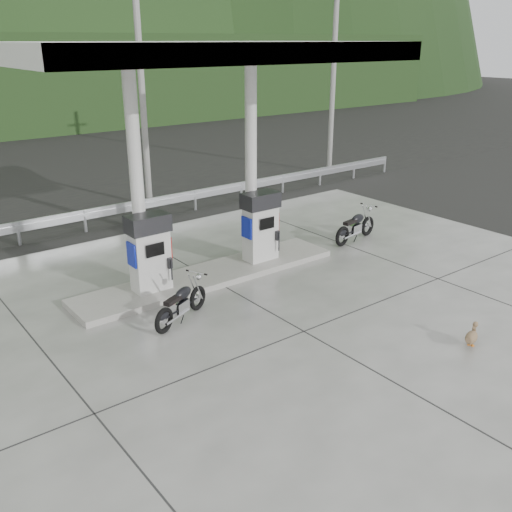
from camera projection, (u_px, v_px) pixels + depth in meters
ground at (273, 315)px, 12.40m from camera, size 160.00×160.00×0.00m
forecourt_apron at (273, 314)px, 12.40m from camera, size 18.00×14.00×0.02m
pump_island at (210, 276)px, 14.22m from camera, size 7.00×1.40×0.15m
gas_pump_left at (150, 253)px, 12.96m from camera, size 0.95×0.55×1.80m
gas_pump_right at (260, 226)px, 14.79m from camera, size 0.95×0.55×1.80m
canopy_column_left at (137, 181)px, 12.69m from camera, size 0.30×0.30×5.00m
canopy_column_right at (251, 163)px, 14.51m from camera, size 0.30×0.30×5.00m
canopy_roof at (203, 51)px, 12.34m from camera, size 8.50×5.00×0.40m
guardrail at (114, 204)px, 18.07m from camera, size 26.00×0.16×1.42m
road at (75, 203)px, 20.92m from camera, size 60.00×7.00×0.01m
utility_pole_b at (142, 91)px, 19.15m from camera, size 0.22×0.22×8.00m
utility_pole_c at (333, 80)px, 24.29m from camera, size 0.22×0.22×8.00m
motorcycle_left at (181, 304)px, 11.98m from camera, size 1.72×1.15×0.78m
motorcycle_right at (355, 227)px, 16.79m from camera, size 1.86×0.85×0.85m
duck at (471, 338)px, 11.02m from camera, size 0.55×0.31×0.38m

